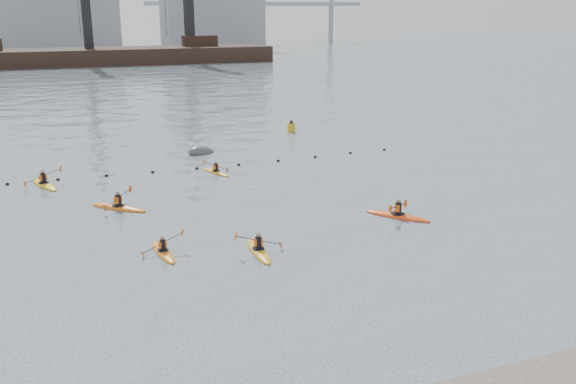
% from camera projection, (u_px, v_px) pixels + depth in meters
% --- Properties ---
extents(ground, '(400.00, 400.00, 0.00)m').
position_uv_depth(ground, '(311.00, 319.00, 21.73)').
color(ground, '#313F48').
rests_on(ground, ground).
extents(float_line, '(33.24, 0.73, 0.24)m').
position_uv_depth(float_line, '(174.00, 170.00, 41.67)').
color(float_line, black).
rests_on(float_line, ground).
extents(barge_pier, '(72.00, 19.30, 29.50)m').
position_uv_depth(barge_pier, '(89.00, 55.00, 119.31)').
color(barge_pier, black).
rests_on(barge_pier, ground).
extents(skyline, '(141.00, 28.00, 22.00)m').
position_uv_depth(skyline, '(85.00, 14.00, 154.00)').
color(skyline, gray).
rests_on(skyline, ground).
extents(kayaker_0, '(2.04, 3.01, 1.09)m').
position_uv_depth(kayaker_0, '(163.00, 251.00, 27.51)').
color(kayaker_0, orange).
rests_on(kayaker_0, ground).
extents(kayaker_1, '(2.25, 3.31, 1.18)m').
position_uv_depth(kayaker_1, '(259.00, 250.00, 27.66)').
color(kayaker_1, gold).
rests_on(kayaker_1, ground).
extents(kayaker_2, '(3.09, 2.99, 1.15)m').
position_uv_depth(kayaker_2, '(119.00, 207.00, 33.63)').
color(kayaker_2, orange).
rests_on(kayaker_2, ground).
extents(kayaker_3, '(1.95, 2.92, 1.16)m').
position_uv_depth(kayaker_3, '(216.00, 172.00, 40.97)').
color(kayaker_3, orange).
rests_on(kayaker_3, ground).
extents(kayaker_4, '(2.82, 3.28, 1.16)m').
position_uv_depth(kayaker_4, '(398.00, 215.00, 32.27)').
color(kayaker_4, '#D44313').
rests_on(kayaker_4, ground).
extents(kayaker_5, '(2.33, 3.62, 1.21)m').
position_uv_depth(kayaker_5, '(44.00, 184.00, 38.03)').
color(kayaker_5, gold).
rests_on(kayaker_5, ground).
extents(mooring_buoy, '(2.81, 2.19, 1.60)m').
position_uv_depth(mooring_buoy, '(202.00, 153.00, 46.61)').
color(mooring_buoy, '#3B3D3F').
rests_on(mooring_buoy, ground).
extents(nav_buoy, '(0.72, 0.72, 1.31)m').
position_uv_depth(nav_buoy, '(291.00, 127.00, 54.52)').
color(nav_buoy, '#BA8812').
rests_on(nav_buoy, ground).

